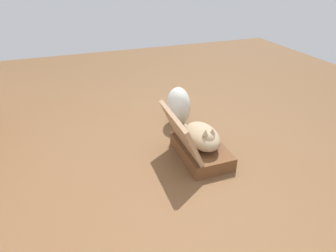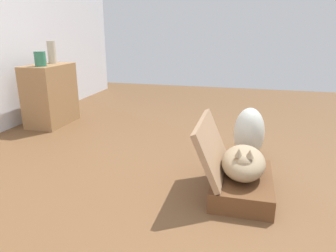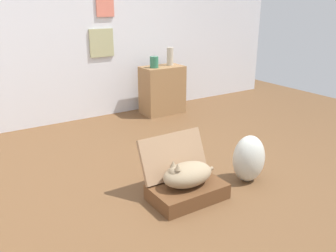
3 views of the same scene
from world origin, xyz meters
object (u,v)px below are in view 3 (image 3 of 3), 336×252
at_px(cat, 187,174).
at_px(suitcase_base, 187,192).
at_px(plastic_bag_white, 249,159).
at_px(vase_tall, 154,62).
at_px(side_table, 162,90).
at_px(vase_short, 170,56).

bearing_deg(cat, suitcase_base, -2.61).
distance_m(suitcase_base, plastic_bag_white, 0.67).
xyz_separation_m(suitcase_base, vase_tall, (0.97, 2.16, 0.69)).
height_order(cat, plastic_bag_white, plastic_bag_white).
bearing_deg(side_table, vase_tall, -168.52).
bearing_deg(vase_tall, side_table, 11.48).
xyz_separation_m(cat, plastic_bag_white, (0.66, -0.03, -0.01)).
distance_m(suitcase_base, vase_short, 2.66).
xyz_separation_m(side_table, vase_short, (0.15, 0.03, 0.47)).
relative_size(suitcase_base, vase_tall, 3.98).
bearing_deg(vase_short, suitcase_base, -119.90).
xyz_separation_m(side_table, vase_tall, (-0.15, -0.03, 0.42)).
distance_m(suitcase_base, vase_tall, 2.47).
bearing_deg(vase_short, vase_tall, -169.40).
relative_size(cat, vase_tall, 3.37).
distance_m(cat, vase_short, 2.62).
xyz_separation_m(plastic_bag_white, side_table, (0.47, 2.22, 0.12)).
height_order(suitcase_base, plastic_bag_white, plastic_bag_white).
bearing_deg(cat, plastic_bag_white, -2.69).
xyz_separation_m(plastic_bag_white, vase_short, (0.62, 2.24, 0.59)).
distance_m(side_table, vase_tall, 0.44).
bearing_deg(suitcase_base, vase_short, 60.10).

